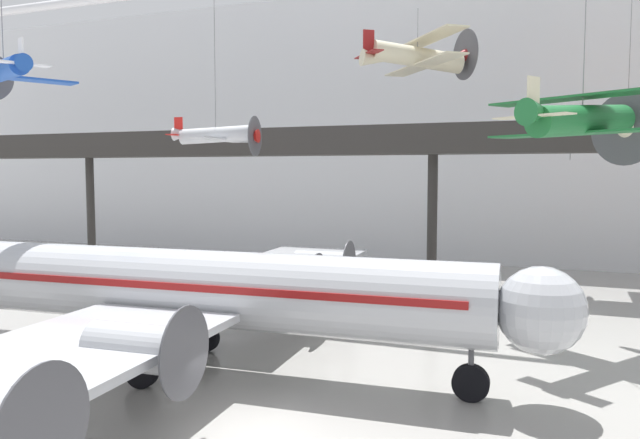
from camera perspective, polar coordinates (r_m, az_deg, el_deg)
name	(u,v)px	position (r m, az deg, el deg)	size (l,w,h in m)	color
ground_plane	(253,432)	(20.35, -6.13, -18.77)	(260.00, 260.00, 0.00)	#9E9B96
hangar_back_wall	(462,125)	(56.51, 12.81, 8.44)	(140.00, 3.00, 24.08)	silver
mezzanine_walkway	(430,150)	(43.40, 10.05, 6.29)	(110.00, 3.20, 11.15)	#2D2B28
airliner_silver_main	(166,288)	(26.15, -13.87, -6.08)	(32.11, 36.32, 9.12)	#B7BABF
suspended_plane_orange_highwing	(627,130)	(44.75, 26.27, 7.38)	(7.33, 8.97, 10.03)	orange
suspended_plane_blue_trainer	(4,71)	(31.34, -26.94, 12.03)	(5.48, 6.24, 7.59)	#1E4CAD
suspended_plane_cream_biplane	(418,56)	(43.87, 8.92, 14.51)	(8.05, 8.59, 4.61)	beige
suspended_plane_silver_racer	(216,135)	(39.90, -9.49, 7.61)	(5.81, 7.08, 9.84)	silver
suspended_plane_green_biplane	(582,119)	(30.13, 22.87, 8.45)	(9.05, 8.25, 10.48)	#1E6B33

